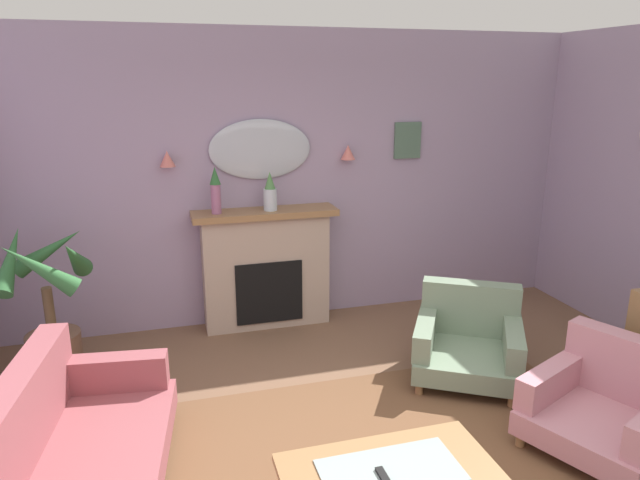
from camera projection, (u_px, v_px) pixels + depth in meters
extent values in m
cube|color=#9E8CA8|center=(297.00, 179.00, 5.61)|extent=(6.65, 0.10, 2.81)
cube|color=brown|center=(403.00, 474.00, 3.52)|extent=(3.20, 2.40, 0.01)
cube|color=tan|center=(266.00, 271.00, 5.55)|extent=(1.20, 0.28, 1.10)
cube|color=black|center=(269.00, 291.00, 5.51)|extent=(0.64, 0.12, 0.60)
cube|color=olive|center=(265.00, 213.00, 5.38)|extent=(1.36, 0.36, 0.06)
cylinder|color=#9E6084|center=(216.00, 199.00, 5.19)|extent=(0.09, 0.09, 0.27)
cone|color=#2D6633|center=(215.00, 176.00, 5.14)|extent=(0.10, 0.10, 0.16)
cylinder|color=silver|center=(270.00, 200.00, 5.34)|extent=(0.13, 0.13, 0.20)
cone|color=#4C8447|center=(270.00, 180.00, 5.29)|extent=(0.10, 0.10, 0.16)
ellipsoid|color=#B2BCC6|center=(260.00, 149.00, 5.36)|extent=(0.96, 0.06, 0.56)
cone|color=#D17066|center=(167.00, 159.00, 5.10)|extent=(0.14, 0.14, 0.14)
cone|color=#D17066|center=(348.00, 152.00, 5.55)|extent=(0.14, 0.14, 0.14)
cube|color=#4C6B56|center=(407.00, 140.00, 5.75)|extent=(0.28, 0.03, 0.36)
cube|color=olive|center=(390.00, 474.00, 2.90)|extent=(1.10, 0.60, 0.04)
cube|color=#8C9E99|center=(390.00, 470.00, 2.89)|extent=(0.72, 0.36, 0.01)
cylinder|color=olive|center=(451.00, 464.00, 3.31)|extent=(0.06, 0.06, 0.40)
cube|color=black|center=(384.00, 479.00, 2.82)|extent=(0.04, 0.16, 0.02)
cube|color=#934C51|center=(88.00, 473.00, 3.25)|extent=(1.05, 1.79, 0.18)
cube|color=#934C51|center=(14.00, 428.00, 3.11)|extent=(0.40, 1.71, 0.48)
cube|color=#934C51|center=(111.00, 373.00, 3.94)|extent=(0.77, 0.26, 0.24)
cylinder|color=olive|center=(166.00, 414.00, 4.07)|extent=(0.07, 0.07, 0.10)
cylinder|color=olive|center=(65.00, 422.00, 3.98)|extent=(0.07, 0.07, 0.10)
cube|color=#B77A84|center=(598.00, 427.00, 3.70)|extent=(1.06, 1.06, 0.16)
cube|color=#B77A84|center=(628.00, 368.00, 3.83)|extent=(0.47, 0.80, 0.45)
cube|color=#B77A84|center=(552.00, 380.00, 3.90)|extent=(0.71, 0.42, 0.22)
cylinder|color=olive|center=(520.00, 440.00, 3.78)|extent=(0.06, 0.06, 0.10)
cylinder|color=olive|center=(571.00, 404.00, 4.20)|extent=(0.06, 0.06, 0.10)
cube|color=gray|center=(467.00, 359.00, 4.60)|extent=(1.10, 1.10, 0.16)
cube|color=gray|center=(470.00, 308.00, 4.83)|extent=(0.77, 0.55, 0.45)
cube|color=gray|center=(425.00, 332.00, 4.63)|extent=(0.49, 0.69, 0.22)
cube|color=gray|center=(513.00, 342.00, 4.46)|extent=(0.49, 0.69, 0.22)
cylinder|color=olive|center=(419.00, 389.00, 4.40)|extent=(0.06, 0.06, 0.10)
cylinder|color=olive|center=(512.00, 401.00, 4.23)|extent=(0.06, 0.06, 0.10)
cylinder|color=olive|center=(427.00, 350.00, 5.04)|extent=(0.06, 0.06, 0.10)
cylinder|color=olive|center=(508.00, 359.00, 4.87)|extent=(0.06, 0.06, 0.10)
cylinder|color=brown|center=(55.00, 355.00, 4.66)|extent=(0.42, 0.42, 0.37)
cylinder|color=brown|center=(49.00, 311.00, 4.56)|extent=(0.08, 0.08, 0.40)
cone|color=#2D6633|center=(75.00, 257.00, 4.48)|extent=(0.20, 0.59, 0.46)
cone|color=#2D6633|center=(49.00, 250.00, 4.66)|extent=(0.60, 0.19, 0.44)
cone|color=#2D6633|center=(10.00, 260.00, 4.42)|extent=(0.26, 0.56, 0.52)
cone|color=#2D6633|center=(39.00, 268.00, 4.23)|extent=(0.57, 0.20, 0.50)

